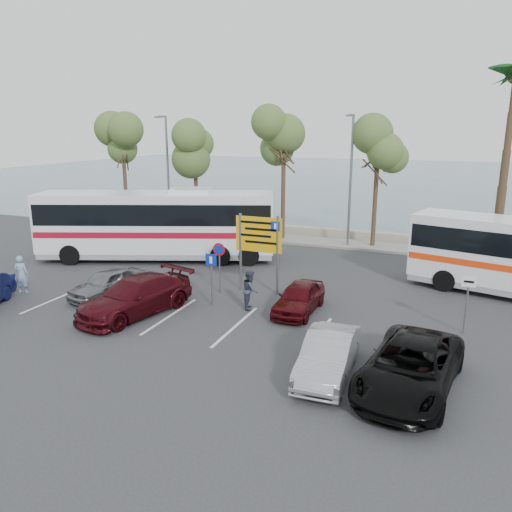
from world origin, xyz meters
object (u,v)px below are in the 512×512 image
at_px(car_silver_b, 328,355).
at_px(pedestrian_far, 250,290).
at_px(street_lamp_left, 167,168).
at_px(car_maroon, 135,296).
at_px(street_lamp_right, 351,174).
at_px(car_silver_a, 108,283).
at_px(coach_bus_left, 157,227).
at_px(suv_black, 410,367).
at_px(pedestrian_near, 21,274).
at_px(direction_sign, 259,240).
at_px(car_red, 299,298).

xyz_separation_m(car_silver_b, pedestrian_far, (-4.42, 4.50, 0.16)).
height_order(street_lamp_left, car_maroon, street_lamp_left).
distance_m(car_maroon, car_silver_b, 8.78).
bearing_deg(pedestrian_far, street_lamp_right, -26.21).
bearing_deg(car_silver_a, coach_bus_left, 115.93).
xyz_separation_m(coach_bus_left, suv_black, (14.80, -10.00, -1.18)).
height_order(coach_bus_left, pedestrian_near, coach_bus_left).
bearing_deg(suv_black, pedestrian_near, 179.48).
bearing_deg(pedestrian_far, car_silver_b, -154.84).
bearing_deg(street_lamp_right, direction_sign, -100.94).
xyz_separation_m(pedestrian_near, pedestrian_far, (10.48, 1.97, -0.06)).
relative_size(coach_bus_left, pedestrian_near, 7.53).
xyz_separation_m(direction_sign, pedestrian_near, (-10.00, -4.16, -1.55)).
distance_m(car_silver_a, suv_black, 13.76).
bearing_deg(car_red, pedestrian_far, -168.85).
xyz_separation_m(direction_sign, suv_black, (7.30, -6.70, -1.71)).
height_order(street_lamp_right, car_silver_a, street_lamp_right).
xyz_separation_m(street_lamp_left, direction_sign, (11.00, -10.32, -2.17)).
xyz_separation_m(street_lamp_right, car_silver_b, (2.90, -17.02, -3.94)).
bearing_deg(car_silver_a, car_silver_b, -5.13).
height_order(direction_sign, suv_black, direction_sign).
bearing_deg(street_lamp_left, suv_black, -42.92).
height_order(car_maroon, car_red, car_maroon).
height_order(coach_bus_left, car_red, coach_bus_left).
relative_size(street_lamp_left, car_silver_b, 2.00).
height_order(car_silver_a, pedestrian_far, pedestrian_far).
relative_size(street_lamp_right, car_silver_a, 2.14).
relative_size(car_silver_a, suv_black, 0.72).
height_order(street_lamp_left, street_lamp_right, same).
bearing_deg(car_maroon, street_lamp_right, 83.95).
relative_size(street_lamp_left, street_lamp_right, 1.00).
height_order(street_lamp_left, pedestrian_near, street_lamp_left).
height_order(car_silver_a, suv_black, suv_black).
xyz_separation_m(street_lamp_right, car_silver_a, (-8.00, -13.48, -3.96)).
height_order(car_silver_b, pedestrian_far, pedestrian_far).
distance_m(coach_bus_left, pedestrian_far, 9.75).
height_order(street_lamp_left, suv_black, street_lamp_left).
height_order(street_lamp_left, car_silver_b, street_lamp_left).
xyz_separation_m(car_maroon, suv_black, (10.90, -2.20, -0.03)).
distance_m(street_lamp_left, car_maroon, 17.01).
xyz_separation_m(street_lamp_right, car_maroon, (-5.60, -14.82, -3.85)).
relative_size(street_lamp_left, direction_sign, 2.23).
relative_size(car_red, suv_black, 0.70).
xyz_separation_m(direction_sign, car_red, (2.50, -1.83, -1.81)).
height_order(pedestrian_near, pedestrian_far, pedestrian_near).
distance_m(direction_sign, coach_bus_left, 8.22).
xyz_separation_m(street_lamp_right, pedestrian_far, (-1.52, -12.52, -3.78)).
relative_size(street_lamp_right, car_silver_b, 2.00).
xyz_separation_m(coach_bus_left, pedestrian_near, (-2.50, -7.47, -1.02)).
distance_m(suv_black, pedestrian_near, 17.49).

